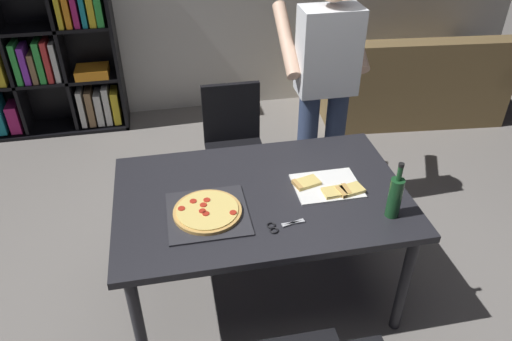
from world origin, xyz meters
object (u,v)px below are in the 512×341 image
Objects in this scene: dining_table at (261,204)px; wine_bottle at (395,196)px; bookshelf at (30,38)px; person_serving_pizza at (325,83)px; couch at (409,86)px; chair_far_side at (234,139)px; pepperoni_pizza_on_tray at (208,212)px; kitchen_scissors at (280,226)px.

wine_bottle reaches higher than dining_table.
bookshelf is 3.45m from wine_bottle.
couch is at bearing 42.93° from person_serving_pizza.
wine_bottle is (0.62, -1.29, 0.36)m from chair_far_side.
bookshelf is (-1.56, 1.39, 0.38)m from chair_far_side.
bookshelf is (-1.56, 2.38, 0.21)m from dining_table.
couch is 1.01× the size of person_serving_pizza.
person_serving_pizza is at bearing 91.73° from wine_bottle.
pepperoni_pizza_on_tray is (-0.30, -1.11, 0.25)m from chair_far_side.
chair_far_side is 0.51× the size of couch.
chair_far_side is 0.79m from person_serving_pizza.
chair_far_side reaches higher than dining_table.
chair_far_side is 1.29m from kitchen_scissors.
bookshelf is 3.10m from kitchen_scissors.
dining_table is 0.71m from wine_bottle.
couch is 3.08m from pepperoni_pizza_on_tray.
dining_table is at bearing 21.12° from pepperoni_pizza_on_tray.
couch is at bearing -6.45° from bookshelf.
kitchen_scissors reaches higher than dining_table.
bookshelf is 9.90× the size of kitchen_scissors.
person_serving_pizza is (2.14, -1.61, 0.11)m from bookshelf.
couch is 1.92m from person_serving_pizza.
wine_bottle is at bearing -11.34° from pepperoni_pizza_on_tray.
bookshelf is 4.75× the size of pepperoni_pizza_on_tray.
chair_far_side reaches higher than kitchen_scissors.
dining_table is 1.00m from chair_far_side.
person_serving_pizza is (0.58, -0.22, 0.49)m from chair_far_side.
kitchen_scissors is (0.04, -0.28, 0.08)m from dining_table.
chair_far_side is at bearing -41.77° from bookshelf.
kitchen_scissors is (1.59, -2.66, -0.14)m from bookshelf.
person_serving_pizza is at bearing -137.07° from couch.
bookshelf reaches higher than kitchen_scissors.
bookshelf is at bearing 120.90° from kitchen_scissors.
couch reaches higher than dining_table.
person_serving_pizza is 4.27× the size of pepperoni_pizza_on_tray.
chair_far_side is 4.57× the size of kitchen_scissors.
chair_far_side is at bearing 115.50° from wine_bottle.
chair_far_side is (0.00, 0.99, -0.17)m from dining_table.
person_serving_pizza is at bearing 44.92° from pepperoni_pizza_on_tray.
dining_table is 0.89× the size of couch.
chair_far_side is at bearing 91.62° from kitchen_scissors.
bookshelf is at bearing 173.55° from couch.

